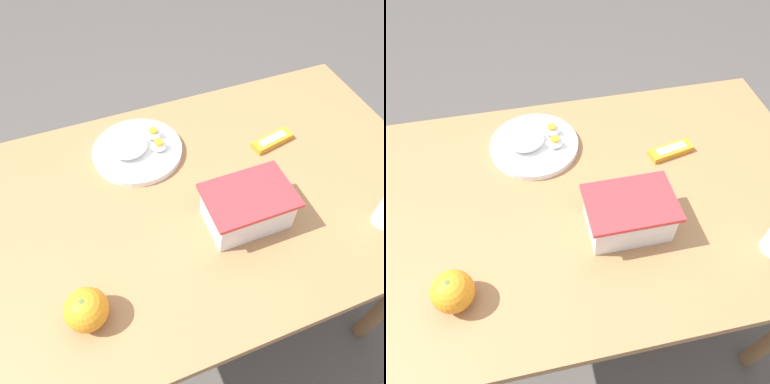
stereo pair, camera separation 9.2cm
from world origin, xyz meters
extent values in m
plane|color=#4C4742|center=(0.00, 0.00, 0.00)|extent=(10.00, 10.00, 0.00)
cube|color=#996B42|center=(0.00, 0.00, 0.75)|extent=(1.18, 0.76, 0.03)
cylinder|color=brown|center=(-0.54, -0.33, 0.37)|extent=(0.05, 0.05, 0.74)
cylinder|color=brown|center=(0.54, -0.33, 0.37)|extent=(0.05, 0.05, 0.74)
cube|color=white|center=(-0.04, 0.10, 0.81)|extent=(0.19, 0.12, 0.09)
cube|color=beige|center=(-0.04, 0.10, 0.79)|extent=(0.17, 0.11, 0.05)
cube|color=red|center=(-0.04, 0.10, 0.86)|extent=(0.20, 0.14, 0.01)
ellipsoid|color=gray|center=(-0.09, 0.10, 0.81)|extent=(0.06, 0.05, 0.03)
ellipsoid|color=gray|center=(0.01, 0.09, 0.81)|extent=(0.06, 0.04, 0.03)
sphere|color=orange|center=(0.35, 0.21, 0.81)|extent=(0.09, 0.09, 0.09)
cylinder|color=#4C662D|center=(0.35, 0.21, 0.85)|extent=(0.01, 0.01, 0.00)
cylinder|color=white|center=(0.14, -0.20, 0.77)|extent=(0.25, 0.25, 0.02)
ellipsoid|color=white|center=(0.16, -0.20, 0.80)|extent=(0.11, 0.10, 0.04)
ellipsoid|color=white|center=(0.08, -0.23, 0.80)|extent=(0.05, 0.04, 0.03)
cylinder|color=#F4A823|center=(0.08, -0.23, 0.81)|extent=(0.02, 0.02, 0.01)
ellipsoid|color=white|center=(0.08, -0.18, 0.80)|extent=(0.05, 0.04, 0.03)
cylinder|color=#F4A823|center=(0.08, -0.18, 0.81)|extent=(0.02, 0.02, 0.01)
cube|color=orange|center=(-0.23, -0.10, 0.77)|extent=(0.13, 0.07, 0.02)
cube|color=white|center=(-0.23, -0.10, 0.78)|extent=(0.09, 0.04, 0.00)
camera|label=1|loc=(0.26, 0.53, 1.52)|focal=35.00mm
camera|label=2|loc=(0.17, 0.56, 1.52)|focal=35.00mm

